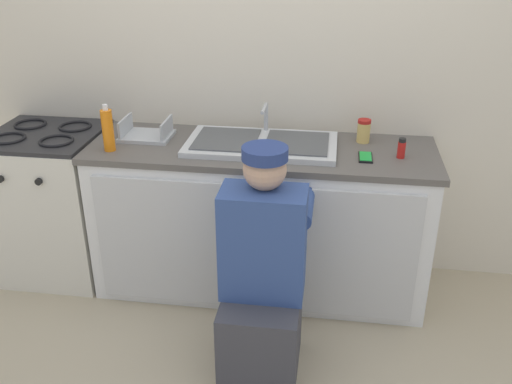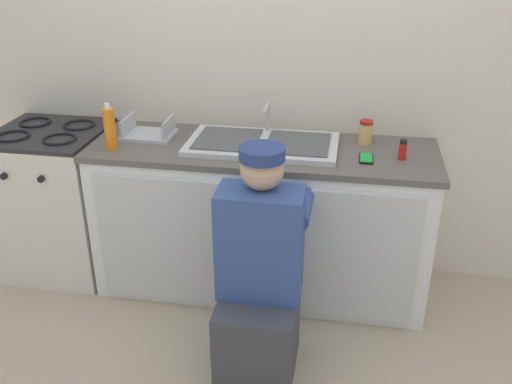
# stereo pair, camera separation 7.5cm
# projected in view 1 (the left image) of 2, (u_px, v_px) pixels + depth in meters

# --- Properties ---
(ground_plane) EXTENTS (12.00, 12.00, 0.00)m
(ground_plane) POSITION_uv_depth(u_px,v_px,m) (253.00, 312.00, 3.16)
(ground_plane) COLOR tan
(back_wall) EXTENTS (6.00, 0.10, 2.50)m
(back_wall) POSITION_uv_depth(u_px,v_px,m) (270.00, 61.00, 3.20)
(back_wall) COLOR beige
(back_wall) RESTS_ON ground_plane
(counter_cabinet) EXTENTS (1.83, 0.62, 0.83)m
(counter_cabinet) POSITION_uv_depth(u_px,v_px,m) (261.00, 222.00, 3.24)
(counter_cabinet) COLOR white
(counter_cabinet) RESTS_ON ground_plane
(countertop) EXTENTS (1.87, 0.62, 0.03)m
(countertop) POSITION_uv_depth(u_px,v_px,m) (261.00, 150.00, 3.06)
(countertop) COLOR #5B5651
(countertop) RESTS_ON counter_cabinet
(sink_double_basin) EXTENTS (0.80, 0.44, 0.19)m
(sink_double_basin) POSITION_uv_depth(u_px,v_px,m) (261.00, 143.00, 3.05)
(sink_double_basin) COLOR silver
(sink_double_basin) RESTS_ON countertop
(stove_range) EXTENTS (0.62, 0.62, 0.89)m
(stove_range) POSITION_uv_depth(u_px,v_px,m) (55.00, 203.00, 3.40)
(stove_range) COLOR silver
(stove_range) RESTS_ON ground_plane
(plumber_person) EXTENTS (0.42, 0.61, 1.10)m
(plumber_person) POSITION_uv_depth(u_px,v_px,m) (262.00, 283.00, 2.62)
(plumber_person) COLOR #3F3F47
(plumber_person) RESTS_ON ground_plane
(soap_bottle_orange) EXTENTS (0.06, 0.06, 0.25)m
(soap_bottle_orange) POSITION_uv_depth(u_px,v_px,m) (108.00, 130.00, 2.96)
(soap_bottle_orange) COLOR orange
(soap_bottle_orange) RESTS_ON countertop
(cell_phone) EXTENTS (0.07, 0.14, 0.01)m
(cell_phone) POSITION_uv_depth(u_px,v_px,m) (365.00, 157.00, 2.91)
(cell_phone) COLOR black
(cell_phone) RESTS_ON countertop
(spice_bottle_red) EXTENTS (0.04, 0.04, 0.10)m
(spice_bottle_red) POSITION_uv_depth(u_px,v_px,m) (402.00, 148.00, 2.89)
(spice_bottle_red) COLOR red
(spice_bottle_red) RESTS_ON countertop
(dish_rack_tray) EXTENTS (0.28, 0.22, 0.11)m
(dish_rack_tray) POSITION_uv_depth(u_px,v_px,m) (146.00, 134.00, 3.17)
(dish_rack_tray) COLOR #B2B7BC
(dish_rack_tray) RESTS_ON countertop
(condiment_jar) EXTENTS (0.07, 0.07, 0.13)m
(condiment_jar) POSITION_uv_depth(u_px,v_px,m) (364.00, 131.00, 3.09)
(condiment_jar) COLOR #DBB760
(condiment_jar) RESTS_ON countertop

